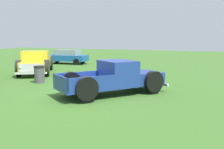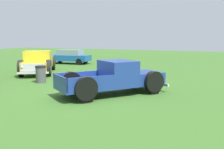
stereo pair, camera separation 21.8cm
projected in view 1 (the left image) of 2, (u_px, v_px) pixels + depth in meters
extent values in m
plane|color=#3D6B28|center=(85.00, 96.00, 11.65)|extent=(80.00, 80.00, 0.00)
cube|color=navy|center=(143.00, 77.00, 12.61)|extent=(2.07, 2.07, 0.54)
cube|color=silver|center=(155.00, 76.00, 12.99)|extent=(0.83, 1.13, 0.45)
sphere|color=silver|center=(147.00, 74.00, 13.48)|extent=(0.20, 0.20, 0.20)
sphere|color=silver|center=(163.00, 77.00, 12.46)|extent=(0.20, 0.20, 0.20)
cube|color=navy|center=(118.00, 73.00, 11.89)|extent=(2.00, 2.08, 1.13)
cube|color=#8C9EA8|center=(129.00, 67.00, 12.15)|extent=(0.86, 1.17, 0.50)
cube|color=navy|center=(83.00, 88.00, 11.13)|extent=(2.64, 2.54, 0.10)
cube|color=navy|center=(76.00, 78.00, 11.75)|extent=(1.72, 1.27, 0.54)
cube|color=navy|center=(92.00, 83.00, 10.41)|extent=(1.72, 1.27, 0.54)
cube|color=navy|center=(60.00, 83.00, 10.59)|extent=(1.02, 1.38, 0.54)
cylinder|color=black|center=(133.00, 81.00, 13.36)|extent=(0.73, 0.61, 0.75)
cylinder|color=#B7B7BC|center=(132.00, 81.00, 13.36)|extent=(0.38, 0.37, 0.30)
cylinder|color=black|center=(133.00, 77.00, 13.33)|extent=(0.93, 0.78, 0.94)
cylinder|color=black|center=(154.00, 86.00, 11.94)|extent=(0.73, 0.61, 0.75)
cylinder|color=#B7B7BC|center=(154.00, 86.00, 11.93)|extent=(0.38, 0.37, 0.30)
cylinder|color=black|center=(154.00, 82.00, 11.91)|extent=(0.93, 0.78, 0.94)
cylinder|color=black|center=(71.00, 87.00, 11.72)|extent=(0.73, 0.61, 0.75)
cylinder|color=#B7B7BC|center=(71.00, 87.00, 11.73)|extent=(0.38, 0.37, 0.30)
cylinder|color=black|center=(71.00, 82.00, 11.69)|extent=(0.93, 0.78, 0.94)
cylinder|color=black|center=(86.00, 93.00, 10.31)|extent=(0.73, 0.61, 0.75)
cylinder|color=#B7B7BC|center=(87.00, 94.00, 10.30)|extent=(0.38, 0.37, 0.30)
cylinder|color=black|center=(86.00, 89.00, 10.28)|extent=(0.93, 0.78, 0.94)
cube|color=silver|center=(156.00, 82.00, 13.05)|extent=(1.13, 1.51, 0.12)
cube|color=yellow|center=(33.00, 66.00, 17.02)|extent=(2.17, 2.18, 0.57)
cube|color=silver|center=(31.00, 68.00, 16.23)|extent=(0.83, 1.23, 0.48)
sphere|color=silver|center=(42.00, 67.00, 16.34)|extent=(0.21, 0.21, 0.21)
sphere|color=silver|center=(20.00, 67.00, 16.15)|extent=(0.21, 0.21, 0.21)
cube|color=yellow|center=(36.00, 60.00, 18.40)|extent=(2.08, 2.20, 1.20)
cube|color=#8C9EA8|center=(34.00, 56.00, 17.74)|extent=(0.85, 1.28, 0.53)
cube|color=yellow|center=(39.00, 65.00, 20.21)|extent=(2.78, 2.65, 0.10)
cube|color=yellow|center=(50.00, 60.00, 20.29)|extent=(1.88, 1.26, 0.57)
cube|color=yellow|center=(27.00, 60.00, 20.03)|extent=(1.88, 1.26, 0.57)
cube|color=yellow|center=(40.00, 59.00, 21.19)|extent=(1.02, 1.51, 0.57)
cylinder|color=black|center=(47.00, 70.00, 17.19)|extent=(0.79, 0.62, 0.79)
cylinder|color=#B7B7BC|center=(47.00, 70.00, 17.19)|extent=(0.40, 0.38, 0.32)
cylinder|color=black|center=(47.00, 67.00, 17.16)|extent=(1.00, 0.79, 1.00)
cylinder|color=black|center=(19.00, 71.00, 16.92)|extent=(0.79, 0.62, 0.79)
cylinder|color=#B7B7BC|center=(19.00, 71.00, 16.92)|extent=(0.40, 0.38, 0.32)
cylinder|color=black|center=(19.00, 68.00, 16.90)|extent=(1.00, 0.79, 1.00)
cylinder|color=black|center=(51.00, 65.00, 20.60)|extent=(0.79, 0.62, 0.79)
cylinder|color=#B7B7BC|center=(51.00, 65.00, 20.60)|extent=(0.40, 0.38, 0.32)
cylinder|color=black|center=(51.00, 62.00, 20.57)|extent=(1.00, 0.79, 1.00)
cylinder|color=black|center=(27.00, 65.00, 20.34)|extent=(0.79, 0.62, 0.79)
cylinder|color=#B7B7BC|center=(27.00, 65.00, 20.33)|extent=(0.40, 0.38, 0.32)
cylinder|color=black|center=(27.00, 63.00, 20.31)|extent=(1.00, 0.79, 1.00)
cube|color=silver|center=(31.00, 73.00, 16.24)|extent=(1.12, 1.65, 0.12)
cube|color=#195699|center=(66.00, 58.00, 25.40)|extent=(2.18, 4.18, 0.54)
cube|color=#7F939E|center=(67.00, 52.00, 25.29)|extent=(1.67, 2.41, 0.50)
cylinder|color=black|center=(50.00, 61.00, 25.11)|extent=(0.26, 0.60, 0.58)
cylinder|color=black|center=(57.00, 60.00, 26.50)|extent=(0.26, 0.60, 0.58)
cylinder|color=black|center=(76.00, 62.00, 24.37)|extent=(0.26, 0.60, 0.58)
cylinder|color=black|center=(82.00, 60.00, 25.75)|extent=(0.26, 0.60, 0.58)
cylinder|color=#4C4C51|center=(39.00, 75.00, 14.86)|extent=(0.56, 0.56, 0.85)
cylinder|color=black|center=(39.00, 67.00, 14.79)|extent=(0.59, 0.59, 0.10)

